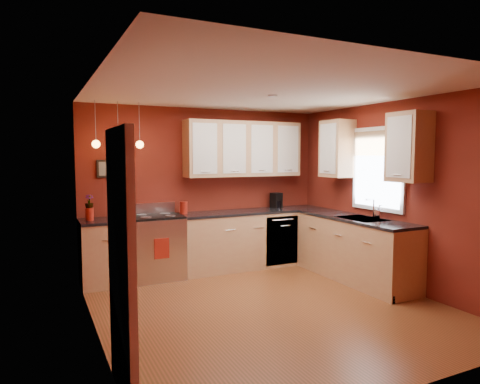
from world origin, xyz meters
name	(u,v)px	position (x,y,z in m)	size (l,w,h in m)	color
floor	(269,307)	(0.00, 0.00, 0.00)	(4.20, 4.20, 0.00)	brown
ceiling	(271,91)	(0.00, 0.00, 2.60)	(4.00, 4.20, 0.02)	silver
wall_back	(206,189)	(0.00, 2.10, 1.30)	(4.00, 0.02, 2.60)	maroon
wall_front	(408,228)	(0.00, -2.10, 1.30)	(4.00, 0.02, 2.60)	maroon
wall_left	(95,210)	(-2.00, 0.00, 1.30)	(0.02, 4.20, 2.60)	maroon
wall_right	(394,194)	(2.00, 0.00, 1.30)	(0.02, 4.20, 2.60)	maroon
base_cabinets_back_left	(106,254)	(-1.65, 1.80, 0.45)	(0.70, 0.60, 0.90)	tan
base_cabinets_back_right	(254,239)	(0.73, 1.80, 0.45)	(2.54, 0.60, 0.90)	tan
base_cabinets_right	(354,250)	(1.70, 0.45, 0.45)	(0.60, 2.10, 0.90)	tan
counter_back_left	(105,221)	(-1.65, 1.80, 0.92)	(0.70, 0.62, 0.04)	black
counter_back_right	(254,211)	(0.73, 1.80, 0.92)	(2.54, 0.62, 0.04)	black
counter_right	(355,218)	(1.70, 0.45, 0.92)	(0.62, 2.10, 0.04)	black
gas_range	(156,247)	(-0.92, 1.80, 0.48)	(0.76, 0.64, 1.11)	silver
dishwasher_front	(282,241)	(1.10, 1.51, 0.45)	(0.60, 0.02, 0.80)	silver
sink	(362,220)	(1.70, 0.30, 0.92)	(0.50, 0.70, 0.33)	gray
window	(378,166)	(1.97, 0.30, 1.69)	(0.06, 1.02, 1.22)	white
door_left_wall	(121,265)	(-1.97, -1.20, 1.03)	(0.12, 0.82, 2.05)	white
upper_cabinets_back	(244,149)	(0.60, 1.93, 1.95)	(2.00, 0.35, 0.90)	tan
upper_cabinets_right	(369,148)	(1.82, 0.32, 1.95)	(0.35, 1.95, 0.90)	tan
wall_picture	(108,169)	(-1.55, 2.08, 1.65)	(0.32, 0.03, 0.26)	black
pendant_lights	(118,144)	(-1.45, 1.75, 2.01)	(0.71, 0.11, 0.66)	gray
red_canister	(184,208)	(-0.45, 1.91, 1.04)	(0.12, 0.12, 0.19)	#9F1E11
red_vase	(90,214)	(-1.86, 1.80, 1.03)	(0.11, 0.11, 0.18)	#9F1E11
flowers	(89,202)	(-1.86, 1.80, 1.20)	(0.11, 0.11, 0.20)	#9F1E11
coffee_maker	(277,201)	(1.25, 1.95, 1.06)	(0.21, 0.21, 0.26)	black
soap_pump	(379,212)	(1.87, 0.13, 1.04)	(0.09, 0.09, 0.20)	white
dish_towel	(162,248)	(-0.93, 1.47, 0.52)	(0.22, 0.01, 0.29)	#9F1E11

